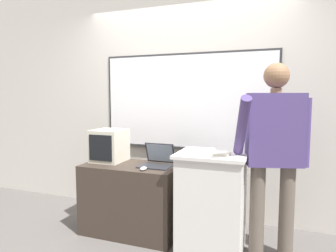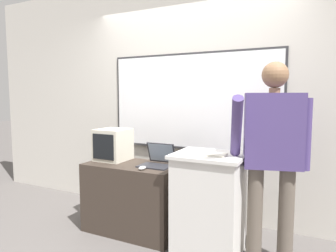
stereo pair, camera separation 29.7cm
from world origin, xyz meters
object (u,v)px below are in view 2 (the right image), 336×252
object	(u,v)px
computer_mouse_by_laptop	(142,168)
crt_monitor	(113,144)
laptop	(158,159)
wireless_keyboard	(204,154)
person_presenter	(272,148)
side_desk	(133,197)
lectern_podium	(209,204)

from	to	relation	value
computer_mouse_by_laptop	crt_monitor	size ratio (longest dim) A/B	0.28
laptop	wireless_keyboard	world-z (taller)	laptop
person_presenter	wireless_keyboard	xyz separation A→B (m)	(-0.55, -0.14, -0.07)
side_desk	computer_mouse_by_laptop	size ratio (longest dim) A/B	9.98
side_desk	wireless_keyboard	xyz separation A→B (m)	(0.84, -0.15, 0.57)
person_presenter	computer_mouse_by_laptop	bearing A→B (deg)	172.66
crt_monitor	computer_mouse_by_laptop	bearing A→B (deg)	-24.94
laptop	computer_mouse_by_laptop	bearing A→B (deg)	-102.83
lectern_podium	computer_mouse_by_laptop	bearing A→B (deg)	-172.23
laptop	crt_monitor	world-z (taller)	crt_monitor
wireless_keyboard	computer_mouse_by_laptop	world-z (taller)	wireless_keyboard
laptop	computer_mouse_by_laptop	xyz separation A→B (m)	(-0.05, -0.23, -0.05)
person_presenter	computer_mouse_by_laptop	xyz separation A→B (m)	(-1.17, -0.16, -0.26)
lectern_podium	person_presenter	xyz separation A→B (m)	(0.52, 0.08, 0.54)
lectern_podium	crt_monitor	bearing A→B (deg)	172.46
laptop	wireless_keyboard	distance (m)	0.62
laptop	crt_monitor	distance (m)	0.59
person_presenter	wireless_keyboard	world-z (taller)	person_presenter
crt_monitor	laptop	bearing A→B (deg)	-1.12
lectern_podium	wireless_keyboard	size ratio (longest dim) A/B	2.41
side_desk	person_presenter	world-z (taller)	person_presenter
side_desk	person_presenter	distance (m)	1.53
side_desk	computer_mouse_by_laptop	world-z (taller)	computer_mouse_by_laptop
person_presenter	crt_monitor	xyz separation A→B (m)	(-1.70, 0.08, -0.10)
side_desk	wireless_keyboard	size ratio (longest dim) A/B	2.60
side_desk	crt_monitor	distance (m)	0.62
person_presenter	computer_mouse_by_laptop	distance (m)	1.21
laptop	computer_mouse_by_laptop	world-z (taller)	laptop
side_desk	wireless_keyboard	distance (m)	1.03
person_presenter	laptop	xyz separation A→B (m)	(-1.12, 0.07, -0.21)
wireless_keyboard	computer_mouse_by_laptop	bearing A→B (deg)	-177.97
crt_monitor	wireless_keyboard	bearing A→B (deg)	-10.93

